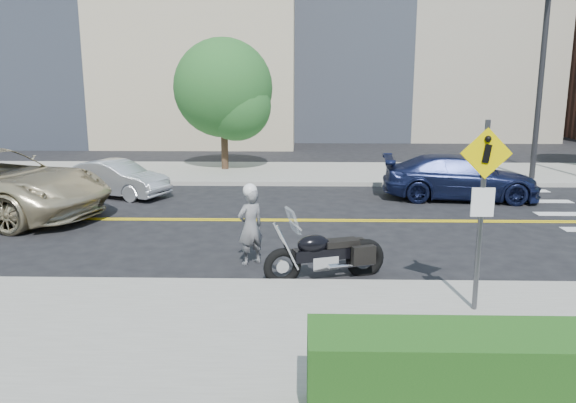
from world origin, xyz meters
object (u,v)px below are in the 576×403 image
(pedestrian_sign, at_px, (483,198))
(parked_car_blue, at_px, (460,177))
(parked_car_silver, at_px, (116,179))
(motorcyclist, at_px, (250,224))
(motorcycle, at_px, (326,243))

(pedestrian_sign, distance_m, parked_car_blue, 9.58)
(parked_car_silver, relative_size, parked_car_blue, 0.74)
(motorcyclist, relative_size, parked_car_silver, 0.47)
(parked_car_silver, bearing_deg, motorcycle, -116.32)
(pedestrian_sign, xyz_separation_m, parked_car_silver, (-8.80, 9.39, -1.37))
(parked_car_silver, bearing_deg, parked_car_blue, -67.57)
(pedestrian_sign, relative_size, parked_car_blue, 0.62)
(motorcyclist, xyz_separation_m, parked_car_blue, (6.07, 6.61, -0.14))
(parked_car_silver, bearing_deg, motorcyclist, -120.35)
(pedestrian_sign, distance_m, motorcyclist, 4.75)
(motorcyclist, distance_m, motorcycle, 1.74)
(parked_car_silver, xyz_separation_m, parked_car_blue, (11.06, -0.16, 0.11))
(motorcycle, distance_m, parked_car_silver, 10.02)
(motorcyclist, xyz_separation_m, motorcycle, (1.51, -0.86, -0.13))
(pedestrian_sign, relative_size, motorcyclist, 1.77)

